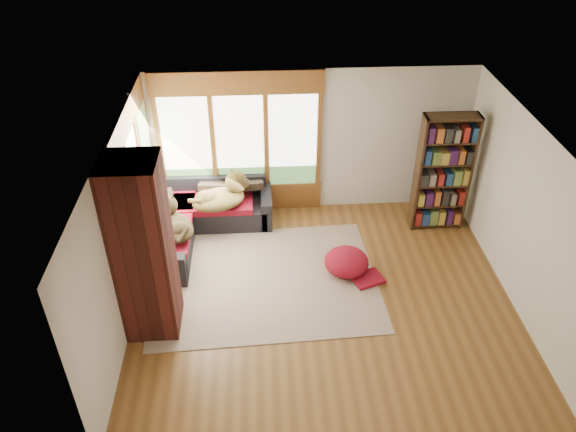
# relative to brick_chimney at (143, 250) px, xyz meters

# --- Properties ---
(floor) EXTENTS (5.50, 5.50, 0.00)m
(floor) POSITION_rel_brick_chimney_xyz_m (2.40, 0.35, -1.30)
(floor) COLOR brown
(floor) RESTS_ON ground
(ceiling) EXTENTS (5.50, 5.50, 0.00)m
(ceiling) POSITION_rel_brick_chimney_xyz_m (2.40, 0.35, 1.30)
(ceiling) COLOR white
(wall_back) EXTENTS (5.50, 0.04, 2.60)m
(wall_back) POSITION_rel_brick_chimney_xyz_m (2.40, 2.85, 0.00)
(wall_back) COLOR silver
(wall_back) RESTS_ON ground
(wall_front) EXTENTS (5.50, 0.04, 2.60)m
(wall_front) POSITION_rel_brick_chimney_xyz_m (2.40, -2.15, 0.00)
(wall_front) COLOR silver
(wall_front) RESTS_ON ground
(wall_left) EXTENTS (0.04, 5.00, 2.60)m
(wall_left) POSITION_rel_brick_chimney_xyz_m (-0.35, 0.35, 0.00)
(wall_left) COLOR silver
(wall_left) RESTS_ON ground
(wall_right) EXTENTS (0.04, 5.00, 2.60)m
(wall_right) POSITION_rel_brick_chimney_xyz_m (5.15, 0.35, 0.00)
(wall_right) COLOR silver
(wall_right) RESTS_ON ground
(windows_back) EXTENTS (2.82, 0.10, 1.90)m
(windows_back) POSITION_rel_brick_chimney_xyz_m (1.20, 2.82, 0.05)
(windows_back) COLOR brown
(windows_back) RESTS_ON wall_back
(windows_left) EXTENTS (0.10, 2.62, 1.90)m
(windows_left) POSITION_rel_brick_chimney_xyz_m (-0.32, 1.55, 0.05)
(windows_left) COLOR brown
(windows_left) RESTS_ON wall_left
(roller_blind) EXTENTS (0.03, 0.72, 0.90)m
(roller_blind) POSITION_rel_brick_chimney_xyz_m (-0.29, 2.38, 0.45)
(roller_blind) COLOR #789B67
(roller_blind) RESTS_ON wall_left
(brick_chimney) EXTENTS (0.70, 0.70, 2.60)m
(brick_chimney) POSITION_rel_brick_chimney_xyz_m (0.00, 0.00, 0.00)
(brick_chimney) COLOR #471914
(brick_chimney) RESTS_ON ground
(sectional_sofa) EXTENTS (2.20, 2.20, 0.80)m
(sectional_sofa) POSITION_rel_brick_chimney_xyz_m (0.45, 2.05, -1.00)
(sectional_sofa) COLOR black
(sectional_sofa) RESTS_ON ground
(area_rug) EXTENTS (3.53, 2.77, 0.01)m
(area_rug) POSITION_rel_brick_chimney_xyz_m (1.54, 0.81, -1.29)
(area_rug) COLOR beige
(area_rug) RESTS_ON ground
(bookshelf) EXTENTS (0.89, 0.30, 2.08)m
(bookshelf) POSITION_rel_brick_chimney_xyz_m (4.54, 2.11, -0.26)
(bookshelf) COLOR #362112
(bookshelf) RESTS_ON ground
(pouf) EXTENTS (0.91, 0.91, 0.37)m
(pouf) POSITION_rel_brick_chimney_xyz_m (2.82, 0.96, -1.10)
(pouf) COLOR maroon
(pouf) RESTS_ON area_rug
(dog_tan) EXTENTS (1.06, 0.87, 0.52)m
(dog_tan) POSITION_rel_brick_chimney_xyz_m (0.89, 2.18, -0.50)
(dog_tan) COLOR brown
(dog_tan) RESTS_ON sectional_sofa
(dog_brindle) EXTENTS (0.82, 0.96, 0.47)m
(dog_brindle) POSITION_rel_brick_chimney_xyz_m (0.15, 1.48, -0.53)
(dog_brindle) COLOR black
(dog_brindle) RESTS_ON sectional_sofa
(throw_pillows) EXTENTS (1.98, 1.68, 0.45)m
(throw_pillows) POSITION_rel_brick_chimney_xyz_m (0.53, 2.10, -0.51)
(throw_pillows) COLOR #2D2219
(throw_pillows) RESTS_ON sectional_sofa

